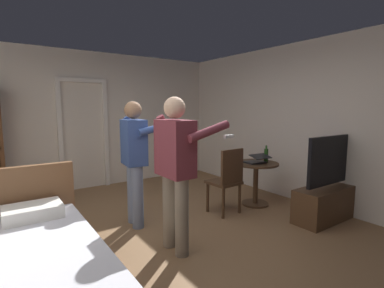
{
  "coord_description": "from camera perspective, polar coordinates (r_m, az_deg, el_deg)",
  "views": [
    {
      "loc": [
        -1.58,
        -2.88,
        1.61
      ],
      "look_at": [
        0.68,
        0.38,
        1.09
      ],
      "focal_mm": 27.1,
      "sensor_mm": 36.0,
      "label": 1
    }
  ],
  "objects": [
    {
      "name": "laptop",
      "position": [
        4.74,
        12.64,
        -3.1
      ],
      "size": [
        0.34,
        0.35,
        0.15
      ],
      "color": "black",
      "rests_on": "side_table"
    },
    {
      "name": "tv_flatscreen",
      "position": [
        4.66,
        25.57,
        -9.12
      ],
      "size": [
        1.27,
        0.4,
        1.2
      ],
      "color": "#4C331E",
      "rests_on": "ground_plane"
    },
    {
      "name": "suitcase_dark",
      "position": [
        4.89,
        -30.8,
        -10.88
      ],
      "size": [
        0.53,
        0.35,
        0.31
      ],
      "primitive_type": "cube",
      "rotation": [
        0.0,
        0.0,
        -0.14
      ],
      "color": "#1E2D38",
      "rests_on": "ground_plane"
    },
    {
      "name": "person_striped_shirt",
      "position": [
        3.92,
        -11.15,
        -2.21
      ],
      "size": [
        0.68,
        0.6,
        1.67
      ],
      "color": "slate",
      "rests_on": "ground_plane"
    },
    {
      "name": "person_blue_shirt",
      "position": [
        3.15,
        -3.19,
        -3.72
      ],
      "size": [
        0.71,
        0.61,
        1.71
      ],
      "color": "gray",
      "rests_on": "ground_plane"
    },
    {
      "name": "side_table",
      "position": [
        4.85,
        12.44,
        -6.17
      ],
      "size": [
        0.72,
        0.72,
        0.7
      ],
      "color": "#4C331E",
      "rests_on": "ground_plane"
    },
    {
      "name": "suitcase_small",
      "position": [
        4.95,
        -30.91,
        -10.21
      ],
      "size": [
        0.58,
        0.36,
        0.39
      ],
      "primitive_type": "cube",
      "rotation": [
        0.0,
        0.0,
        0.1
      ],
      "color": "#4C1919",
      "rests_on": "ground_plane"
    },
    {
      "name": "ground_plane",
      "position": [
        3.66,
        -5.58,
        -18.64
      ],
      "size": [
        6.39,
        6.39,
        0.0
      ],
      "primitive_type": "plane",
      "color": "olive"
    },
    {
      "name": "wooden_chair",
      "position": [
        4.35,
        6.97,
        -6.73
      ],
      "size": [
        0.44,
        0.44,
        0.99
      ],
      "color": "#4C331E",
      "rests_on": "ground_plane"
    },
    {
      "name": "bottle_on_table",
      "position": [
        4.84,
        14.38,
        -2.16
      ],
      "size": [
        0.06,
        0.06,
        0.28
      ],
      "color": "#214A16",
      "rests_on": "side_table"
    },
    {
      "name": "wall_right",
      "position": [
        5.17,
        21.38,
        3.83
      ],
      "size": [
        0.12,
        6.05,
        2.65
      ],
      "primitive_type": "cube",
      "color": "silver",
      "rests_on": "ground_plane"
    },
    {
      "name": "wall_back",
      "position": [
        6.06,
        -19.59,
        4.37
      ],
      "size": [
        5.51,
        0.12,
        2.65
      ],
      "primitive_type": "cube",
      "color": "silver",
      "rests_on": "ground_plane"
    },
    {
      "name": "doorway_frame",
      "position": [
        5.95,
        -20.6,
        3.28
      ],
      "size": [
        0.93,
        0.08,
        2.13
      ],
      "color": "white",
      "rests_on": "ground_plane"
    }
  ]
}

